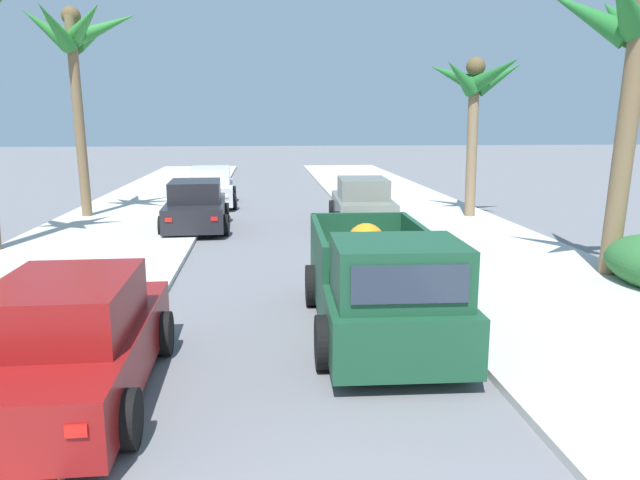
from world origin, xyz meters
The scene contains 12 objects.
sidewalk_left centered at (-5.00, 12.00, 0.06)m, with size 5.12×60.00×0.12m, color beige.
sidewalk_right centered at (5.00, 12.00, 0.06)m, with size 5.12×60.00×0.12m, color beige.
curb_left centered at (-3.84, 12.00, 0.05)m, with size 0.16×60.00×0.10m, color silver.
curb_right centered at (3.84, 12.00, 0.05)m, with size 0.16×60.00×0.10m, color silver.
pickup_truck centered at (1.31, 6.47, 0.79)m, with size 2.31×5.26×1.80m.
car_left_near centered at (2.73, 16.83, 0.71)m, with size 2.18×4.33×1.54m.
car_right_near centered at (-2.63, 21.96, 0.71)m, with size 2.17×4.32×1.54m.
car_left_mid centered at (-2.64, 16.49, 0.71)m, with size 2.17×4.32×1.54m.
car_right_mid centered at (-2.87, 4.59, 0.71)m, with size 2.07×4.28×1.54m.
palm_tree_left_fore centered at (6.90, 9.33, 5.01)m, with size 3.51×3.76×6.29m.
palm_tree_right_fore centered at (-6.54, 18.71, 5.91)m, with size 3.78×3.97×7.09m.
palm_tree_left_mid centered at (6.68, 17.74, 4.49)m, with size 3.15×3.99×5.51m.
Camera 1 is at (-0.49, -2.64, 3.38)m, focal length 33.88 mm.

